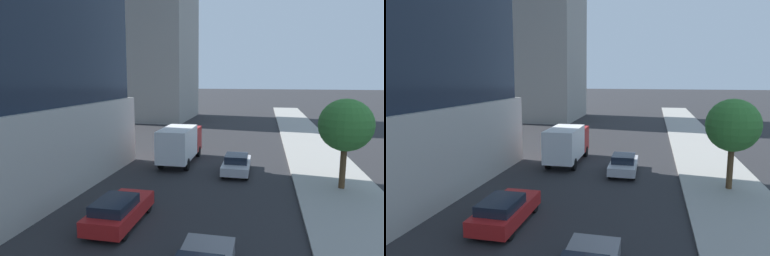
{
  "view_description": "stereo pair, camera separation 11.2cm",
  "coord_description": "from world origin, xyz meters",
  "views": [
    {
      "loc": [
        4.16,
        2.29,
        7.0
      ],
      "look_at": [
        1.15,
        16.28,
        4.81
      ],
      "focal_mm": 31.41,
      "sensor_mm": 36.0,
      "label": 1
    },
    {
      "loc": [
        4.27,
        2.31,
        7.0
      ],
      "look_at": [
        1.15,
        16.28,
        4.81
      ],
      "focal_mm": 31.41,
      "sensor_mm": 36.0,
      "label": 2
    }
  ],
  "objects": [
    {
      "name": "sidewalk",
      "position": [
        8.81,
        20.0,
        0.07
      ],
      "size": [
        5.17,
        120.0,
        0.15
      ],
      "primitive_type": "cube",
      "color": "#9E9B93",
      "rests_on": "ground"
    },
    {
      "name": "construction_building",
      "position": [
        -15.86,
        56.71,
        17.34
      ],
      "size": [
        21.81,
        16.44,
        40.08
      ],
      "color": "#9E9B93",
      "rests_on": "ground"
    },
    {
      "name": "street_tree",
      "position": [
        9.04,
        23.91,
        4.09
      ],
      "size": [
        3.21,
        3.21,
        5.57
      ],
      "color": "brown",
      "rests_on": "sidewalk"
    },
    {
      "name": "car_red",
      "position": [
        -2.43,
        16.4,
        0.72
      ],
      "size": [
        1.9,
        4.52,
        1.42
      ],
      "color": "red",
      "rests_on": "ground"
    },
    {
      "name": "car_silver",
      "position": [
        2.33,
        26.32,
        0.7
      ],
      "size": [
        1.9,
        4.42,
        1.42
      ],
      "color": "#B7B7BC",
      "rests_on": "ground"
    },
    {
      "name": "box_truck",
      "position": [
        -2.43,
        28.26,
        1.71
      ],
      "size": [
        2.33,
        6.55,
        3.02
      ],
      "color": "#B21E1E",
      "rests_on": "ground"
    }
  ]
}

